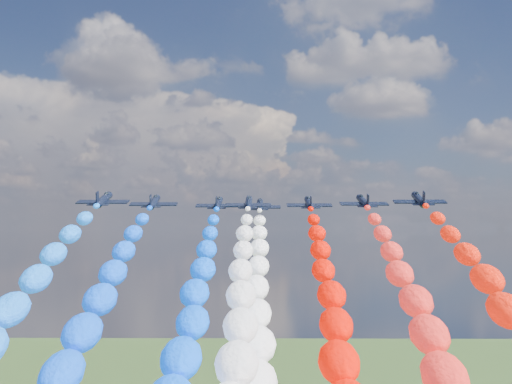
# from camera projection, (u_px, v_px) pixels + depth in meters

# --- Properties ---
(jet_0) EXTENTS (9.88, 13.51, 6.07)m
(jet_0) POSITION_uv_depth(u_px,v_px,m) (104.00, 200.00, 131.33)
(jet_0) COLOR black
(jet_1) EXTENTS (10.02, 13.60, 6.07)m
(jet_1) POSITION_uv_depth(u_px,v_px,m) (154.00, 202.00, 142.96)
(jet_1) COLOR black
(trail_1) EXTENTS (6.65, 115.42, 49.61)m
(trail_1) POSITION_uv_depth(u_px,v_px,m) (71.00, 373.00, 82.04)
(trail_1) COLOR blue
(jet_2) EXTENTS (10.01, 13.60, 6.07)m
(jet_2) POSITION_uv_depth(u_px,v_px,m) (218.00, 204.00, 152.16)
(jet_2) COLOR black
(trail_2) EXTENTS (6.65, 115.42, 49.61)m
(trail_2) POSITION_uv_depth(u_px,v_px,m) (187.00, 358.00, 91.24)
(trail_2) COLOR #054FF7
(jet_3) EXTENTS (9.95, 13.56, 6.07)m
(jet_3) POSITION_uv_depth(u_px,v_px,m) (248.00, 203.00, 148.55)
(jet_3) COLOR black
(trail_3) EXTENTS (6.65, 115.42, 49.61)m
(trail_3) POSITION_uv_depth(u_px,v_px,m) (237.00, 364.00, 87.64)
(trail_3) COLOR white
(jet_4) EXTENTS (9.87, 13.49, 6.07)m
(jet_4) POSITION_uv_depth(u_px,v_px,m) (260.00, 205.00, 162.05)
(jet_4) COLOR black
(trail_4) EXTENTS (6.65, 115.42, 49.61)m
(trail_4) POSITION_uv_depth(u_px,v_px,m) (256.00, 346.00, 101.13)
(trail_4) COLOR white
(jet_5) EXTENTS (10.04, 13.62, 6.07)m
(jet_5) POSITION_uv_depth(u_px,v_px,m) (309.00, 203.00, 149.59)
(jet_5) COLOR black
(trail_5) EXTENTS (6.65, 115.42, 49.61)m
(trail_5) POSITION_uv_depth(u_px,v_px,m) (339.00, 362.00, 88.68)
(trail_5) COLOR #F20B00
(jet_6) EXTENTS (10.43, 13.90, 6.07)m
(jet_6) POSITION_uv_depth(u_px,v_px,m) (363.00, 202.00, 141.29)
(jet_6) COLOR black
(trail_6) EXTENTS (6.65, 115.42, 49.61)m
(trail_6) POSITION_uv_depth(u_px,v_px,m) (438.00, 376.00, 80.38)
(trail_6) COLOR red
(jet_7) EXTENTS (10.28, 13.79, 6.07)m
(jet_7) POSITION_uv_depth(u_px,v_px,m) (419.00, 200.00, 130.52)
(jet_7) COLOR black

